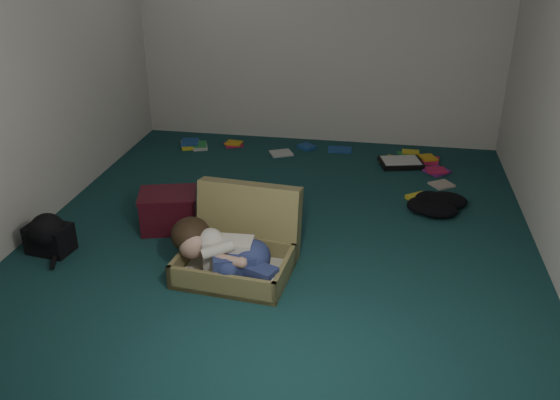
% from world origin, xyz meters
% --- Properties ---
extents(floor, '(4.50, 4.50, 0.00)m').
position_xyz_m(floor, '(0.00, 0.00, 0.00)').
color(floor, '#174042').
rests_on(floor, ground).
extents(wall_back, '(4.50, 0.00, 4.50)m').
position_xyz_m(wall_back, '(0.00, 2.25, 1.30)').
color(wall_back, silver).
rests_on(wall_back, ground).
extents(wall_front, '(4.50, 0.00, 4.50)m').
position_xyz_m(wall_front, '(0.00, -2.25, 1.30)').
color(wall_front, silver).
rests_on(wall_front, ground).
extents(wall_left, '(0.00, 4.50, 4.50)m').
position_xyz_m(wall_left, '(-2.00, 0.00, 1.30)').
color(wall_left, silver).
rests_on(wall_left, ground).
extents(suitcase, '(0.85, 0.83, 0.57)m').
position_xyz_m(suitcase, '(-0.22, -0.58, 0.17)').
color(suitcase, olive).
rests_on(suitcase, floor).
extents(person, '(0.83, 0.46, 0.36)m').
position_xyz_m(person, '(-0.29, -0.77, 0.22)').
color(person, silver).
rests_on(person, suitcase).
extents(maroon_bin, '(0.54, 0.47, 0.32)m').
position_xyz_m(maroon_bin, '(-0.93, -0.11, 0.16)').
color(maroon_bin, '#470E19').
rests_on(maroon_bin, floor).
extents(backpack, '(0.45, 0.38, 0.24)m').
position_xyz_m(backpack, '(-1.70, -0.64, 0.12)').
color(backpack, black).
rests_on(backpack, floor).
extents(clothing_pile, '(0.49, 0.42, 0.14)m').
position_xyz_m(clothing_pile, '(1.19, 0.59, 0.07)').
color(clothing_pile, black).
rests_on(clothing_pile, floor).
extents(paper_tray, '(0.48, 0.41, 0.06)m').
position_xyz_m(paper_tray, '(0.96, 1.62, 0.03)').
color(paper_tray, black).
rests_on(paper_tray, floor).
extents(book_scatter, '(2.93, 1.42, 0.02)m').
position_xyz_m(book_scatter, '(0.28, 1.66, 0.01)').
color(book_scatter, yellow).
rests_on(book_scatter, floor).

